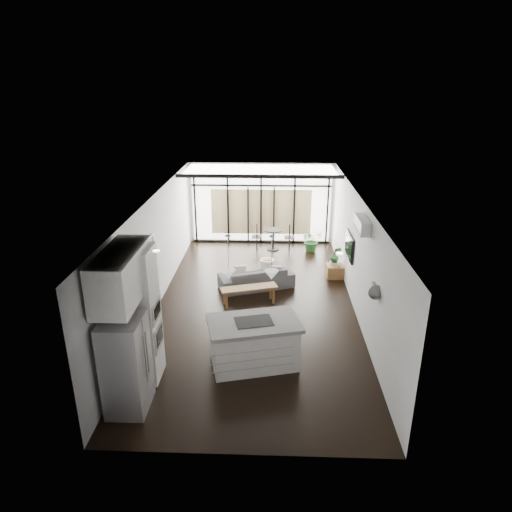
# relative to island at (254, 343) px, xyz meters

# --- Properties ---
(floor) EXTENTS (5.00, 10.00, 0.00)m
(floor) POSITION_rel_island_xyz_m (-0.07, 2.58, -0.49)
(floor) COLOR black
(floor) RESTS_ON ground
(ceiling) EXTENTS (5.00, 10.00, 0.00)m
(ceiling) POSITION_rel_island_xyz_m (-0.07, 2.58, 2.31)
(ceiling) COLOR white
(ceiling) RESTS_ON ground
(wall_left) EXTENTS (0.02, 10.00, 2.80)m
(wall_left) POSITION_rel_island_xyz_m (-2.57, 2.58, 0.91)
(wall_left) COLOR silver
(wall_left) RESTS_ON ground
(wall_right) EXTENTS (0.02, 10.00, 2.80)m
(wall_right) POSITION_rel_island_xyz_m (2.43, 2.58, 0.91)
(wall_right) COLOR silver
(wall_right) RESTS_ON ground
(wall_back) EXTENTS (5.00, 0.02, 2.80)m
(wall_back) POSITION_rel_island_xyz_m (-0.07, 7.58, 0.91)
(wall_back) COLOR silver
(wall_back) RESTS_ON ground
(wall_front) EXTENTS (5.00, 0.02, 2.80)m
(wall_front) POSITION_rel_island_xyz_m (-0.07, -2.42, 0.91)
(wall_front) COLOR silver
(wall_front) RESTS_ON ground
(glazing) EXTENTS (5.00, 0.20, 2.80)m
(glazing) POSITION_rel_island_xyz_m (-0.07, 7.46, 0.91)
(glazing) COLOR black
(glazing) RESTS_ON ground
(skylight) EXTENTS (4.70, 1.90, 0.06)m
(skylight) POSITION_rel_island_xyz_m (-0.07, 6.58, 2.28)
(skylight) COLOR white
(skylight) RESTS_ON ceiling
(neighbour_building) EXTENTS (3.50, 0.02, 1.60)m
(neighbour_building) POSITION_rel_island_xyz_m (-0.07, 7.53, 0.61)
(neighbour_building) COLOR #CDB787
(neighbour_building) RESTS_ON ground
(island) EXTENTS (2.00, 1.47, 0.98)m
(island) POSITION_rel_island_xyz_m (0.00, 0.00, 0.00)
(island) COLOR silver
(island) RESTS_ON floor
(cooktop) EXTENTS (0.82, 0.65, 0.01)m
(cooktop) POSITION_rel_island_xyz_m (0.00, 0.00, 0.50)
(cooktop) COLOR black
(cooktop) RESTS_ON island
(fridge) EXTENTS (0.68, 0.84, 1.75)m
(fridge) POSITION_rel_island_xyz_m (-2.13, -1.37, 0.38)
(fridge) COLOR #ACACB2
(fridge) RESTS_ON floor
(appliance_column) EXTENTS (0.69, 0.72, 2.67)m
(appliance_column) POSITION_rel_island_xyz_m (-2.13, -0.47, 0.84)
(appliance_column) COLOR silver
(appliance_column) RESTS_ON floor
(upper_cabinets) EXTENTS (0.62, 1.75, 0.86)m
(upper_cabinets) POSITION_rel_island_xyz_m (-2.19, -0.92, 1.86)
(upper_cabinets) COLOR silver
(upper_cabinets) RESTS_ON wall_left
(pendant_left) EXTENTS (0.26, 0.26, 0.18)m
(pendant_left) POSITION_rel_island_xyz_m (-0.47, -0.07, 1.53)
(pendant_left) COLOR white
(pendant_left) RESTS_ON ceiling
(pendant_right) EXTENTS (0.26, 0.26, 0.18)m
(pendant_right) POSITION_rel_island_xyz_m (0.33, -0.07, 1.53)
(pendant_right) COLOR white
(pendant_right) RESTS_ON ceiling
(sofa) EXTENTS (2.12, 1.25, 0.80)m
(sofa) POSITION_rel_island_xyz_m (-0.09, 3.69, -0.09)
(sofa) COLOR #454548
(sofa) RESTS_ON floor
(console_bench) EXTENTS (1.50, 0.77, 0.47)m
(console_bench) POSITION_rel_island_xyz_m (-0.24, 2.68, -0.26)
(console_bench) COLOR brown
(console_bench) RESTS_ON floor
(pouf) EXTENTS (0.55, 0.55, 0.35)m
(pouf) POSITION_rel_island_xyz_m (0.19, 4.90, -0.31)
(pouf) COLOR silver
(pouf) RESTS_ON floor
(crate) EXTENTS (0.51, 0.51, 0.37)m
(crate) POSITION_rel_island_xyz_m (2.18, 4.49, -0.31)
(crate) COLOR brown
(crate) RESTS_ON floor
(plant_tall) EXTENTS (0.95, 0.99, 0.60)m
(plant_tall) POSITION_rel_island_xyz_m (1.66, 6.65, -0.19)
(plant_tall) COLOR #285E29
(plant_tall) RESTS_ON floor
(plant_crate) EXTENTS (0.38, 0.61, 0.26)m
(plant_crate) POSITION_rel_island_xyz_m (2.18, 4.49, 0.01)
(plant_crate) COLOR #285E29
(plant_crate) RESTS_ON crate
(milk_can) EXTENTS (0.31, 0.31, 0.58)m
(milk_can) POSITION_rel_island_xyz_m (2.18, 4.52, -0.20)
(milk_can) COLOR silver
(milk_can) RESTS_ON floor
(bistro_set) EXTENTS (1.38, 0.58, 0.65)m
(bistro_set) POSITION_rel_island_xyz_m (0.37, 6.74, -0.16)
(bistro_set) COLOR black
(bistro_set) RESTS_ON floor
(tv) EXTENTS (0.05, 1.10, 0.65)m
(tv) POSITION_rel_island_xyz_m (2.39, 3.58, 0.81)
(tv) COLOR black
(tv) RESTS_ON wall_right
(ac_unit) EXTENTS (0.22, 0.90, 0.30)m
(ac_unit) POSITION_rel_island_xyz_m (2.31, 1.78, 1.96)
(ac_unit) COLOR white
(ac_unit) RESTS_ON wall_right
(framed_art) EXTENTS (0.04, 0.70, 0.90)m
(framed_art) POSITION_rel_island_xyz_m (-2.54, 2.08, 1.06)
(framed_art) COLOR black
(framed_art) RESTS_ON wall_left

